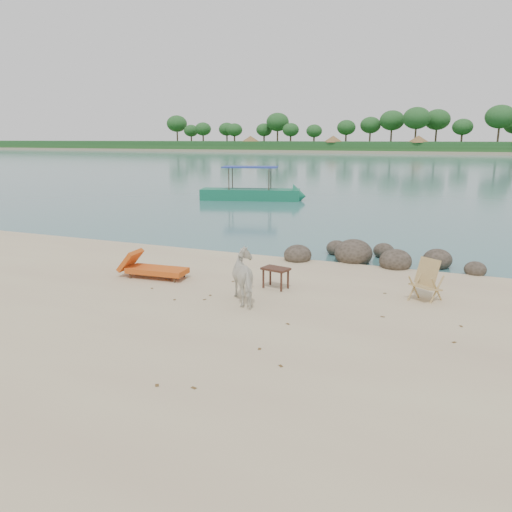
# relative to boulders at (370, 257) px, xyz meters

# --- Properties ---
(water) EXTENTS (400.00, 400.00, 0.00)m
(water) POSITION_rel_boulders_xyz_m (-1.60, 83.46, -0.18)
(water) COLOR #346768
(water) RESTS_ON ground
(far_shore) EXTENTS (420.00, 90.00, 1.40)m
(far_shore) POSITION_rel_boulders_xyz_m (-1.60, 163.46, -0.18)
(far_shore) COLOR tan
(far_shore) RESTS_ON ground
(far_scenery) EXTENTS (420.00, 18.00, 9.50)m
(far_scenery) POSITION_rel_boulders_xyz_m (-1.58, 130.15, 2.97)
(far_scenery) COLOR #1E4C1E
(far_scenery) RESTS_ON ground
(boulders) EXTENTS (6.17, 2.79, 0.93)m
(boulders) POSITION_rel_boulders_xyz_m (0.00, 0.00, 0.00)
(boulders) COLOR #322A21
(boulders) RESTS_ON ground
(cow) EXTENTS (1.47, 1.57, 1.25)m
(cow) POSITION_rel_boulders_xyz_m (-2.08, -5.31, 0.45)
(cow) COLOR silver
(cow) RESTS_ON ground
(side_table) EXTENTS (0.78, 0.59, 0.56)m
(side_table) POSITION_rel_boulders_xyz_m (-1.81, -4.03, 0.11)
(side_table) COLOR #371E16
(side_table) RESTS_ON ground
(lounge_chair) EXTENTS (2.21, 0.92, 0.65)m
(lounge_chair) POSITION_rel_boulders_xyz_m (-5.32, -4.35, 0.15)
(lounge_chair) COLOR #C76317
(lounge_chair) RESTS_ON ground
(deck_chair) EXTENTS (0.92, 0.94, 1.00)m
(deck_chair) POSITION_rel_boulders_xyz_m (1.95, -3.57, 0.32)
(deck_chair) COLOR tan
(deck_chair) RESTS_ON ground
(boat_near) EXTENTS (7.49, 3.57, 3.55)m
(boat_near) POSITION_rel_boulders_xyz_m (-10.44, 14.44, 1.60)
(boat_near) COLOR #146849
(boat_near) RESTS_ON water
(dead_leaves) EXTENTS (8.85, 6.60, 0.00)m
(dead_leaves) POSITION_rel_boulders_xyz_m (-1.67, -5.87, -0.17)
(dead_leaves) COLOR brown
(dead_leaves) RESTS_ON ground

